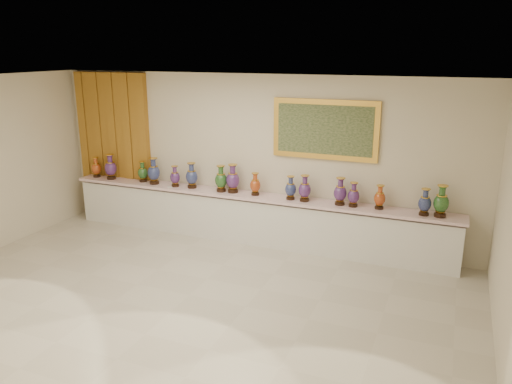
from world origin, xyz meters
TOP-DOWN VIEW (x-y plane):
  - ground at (0.00, 0.00)m, footprint 8.00×8.00m
  - room at (-2.34, 2.44)m, footprint 8.00×8.00m
  - counter at (0.00, 2.27)m, footprint 7.28×0.48m
  - vase_0 at (-3.38, 2.24)m, footprint 0.23×0.23m
  - vase_1 at (-2.99, 2.22)m, footprint 0.26×0.26m
  - vase_2 at (-2.28, 2.28)m, footprint 0.21×0.21m
  - vase_3 at (-1.99, 2.22)m, footprint 0.27×0.27m
  - vase_4 at (-1.52, 2.21)m, footprint 0.21×0.21m
  - vase_5 at (-1.17, 2.25)m, footprint 0.22×0.22m
  - vase_6 at (-0.56, 2.23)m, footprint 0.26×0.26m
  - vase_7 at (-0.34, 2.26)m, footprint 0.25×0.25m
  - vase_8 at (0.10, 2.25)m, footprint 0.21×0.21m
  - vase_9 at (0.77, 2.23)m, footprint 0.24×0.24m
  - vase_10 at (1.02, 2.23)m, footprint 0.28×0.28m
  - vase_11 at (1.63, 2.25)m, footprint 0.25×0.25m
  - vase_12 at (1.86, 2.23)m, footprint 0.22×0.22m
  - vase_13 at (2.27, 2.28)m, footprint 0.19×0.19m
  - vase_14 at (2.97, 2.21)m, footprint 0.22×0.22m
  - vase_15 at (3.21, 2.23)m, footprint 0.30×0.30m
  - label_card at (-1.59, 2.13)m, footprint 0.10×0.06m

SIDE VIEW (x-z plane):
  - ground at x=0.00m, z-range 0.00..0.00m
  - counter at x=0.00m, z-range -0.01..0.89m
  - label_card at x=-1.59m, z-range 0.90..0.90m
  - vase_13 at x=2.27m, z-range 0.88..1.28m
  - vase_4 at x=-1.52m, z-range 0.88..1.28m
  - vase_8 at x=0.10m, z-range 0.88..1.28m
  - vase_2 at x=-2.28m, z-range 0.88..1.29m
  - vase_0 at x=-3.38m, z-range 0.88..1.29m
  - vase_12 at x=1.86m, z-range 0.88..1.29m
  - vase_9 at x=0.77m, z-range 0.88..1.29m
  - vase_14 at x=2.97m, z-range 0.88..1.31m
  - vase_10 at x=1.02m, z-range 0.88..1.33m
  - vase_11 at x=1.63m, z-range 0.88..1.34m
  - vase_5 at x=-1.17m, z-range 0.88..1.35m
  - vase_6 at x=-0.56m, z-range 0.87..1.36m
  - vase_1 at x=-2.99m, z-range 0.87..1.38m
  - vase_15 at x=3.21m, z-range 0.87..1.38m
  - vase_3 at x=-1.99m, z-range 0.87..1.38m
  - vase_7 at x=-0.34m, z-range 0.87..1.39m
  - room at x=-2.34m, z-range -2.40..5.60m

